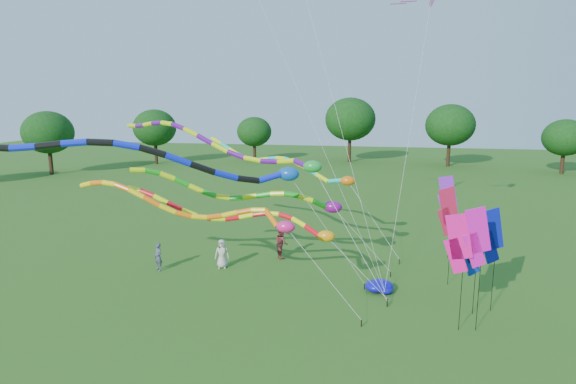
% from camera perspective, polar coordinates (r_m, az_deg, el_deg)
% --- Properties ---
extents(ground, '(160.00, 160.00, 0.00)m').
position_cam_1_polar(ground, '(20.37, 4.01, -16.10)').
color(ground, '#255917').
rests_on(ground, ground).
extents(tree_ring, '(118.58, 117.25, 9.46)m').
position_cam_1_polar(tree_ring, '(20.77, -1.39, 0.56)').
color(tree_ring, '#382314').
rests_on(tree_ring, ground).
extents(tube_kite_red, '(12.47, 1.11, 5.58)m').
position_cam_1_polar(tube_kite_red, '(23.02, -4.29, -3.19)').
color(tube_kite_red, black).
rests_on(tube_kite_red, ground).
extents(tube_kite_orange, '(12.39, 1.11, 6.30)m').
position_cam_1_polar(tube_kite_orange, '(20.78, -9.43, -2.13)').
color(tube_kite_orange, black).
rests_on(tube_kite_orange, ground).
extents(tube_kite_purple, '(15.57, 6.30, 8.72)m').
position_cam_1_polar(tube_kite_purple, '(25.40, -7.09, 5.43)').
color(tube_kite_purple, black).
rests_on(tube_kite_purple, ground).
extents(tube_kite_blue, '(16.58, 7.02, 8.58)m').
position_cam_1_polar(tube_kite_blue, '(21.08, -14.63, 3.63)').
color(tube_kite_blue, black).
rests_on(tube_kite_blue, ground).
extents(tube_kite_cyan, '(13.00, 6.00, 7.09)m').
position_cam_1_polar(tube_kite_cyan, '(30.60, 0.19, 3.20)').
color(tube_kite_cyan, black).
rests_on(tube_kite_cyan, ground).
extents(tube_kite_green, '(12.97, 2.77, 6.41)m').
position_cam_1_polar(tube_kite_green, '(24.70, -3.08, -0.41)').
color(tube_kite_green, black).
rests_on(tube_kite_green, ground).
extents(banner_pole_red, '(1.10, 0.51, 5.08)m').
position_cam_1_polar(banner_pole_red, '(24.94, 18.42, -2.24)').
color(banner_pole_red, black).
rests_on(banner_pole_red, ground).
extents(banner_pole_blue_b, '(1.11, 0.51, 4.73)m').
position_cam_1_polar(banner_pole_blue_b, '(22.54, 22.98, -4.84)').
color(banner_pole_blue_b, black).
rests_on(banner_pole_blue_b, ground).
extents(banner_pole_violet, '(1.15, 0.32, 4.95)m').
position_cam_1_polar(banner_pole_violet, '(29.42, 18.34, -0.55)').
color(banner_pole_violet, black).
rests_on(banner_pole_violet, ground).
extents(banner_pole_magenta_a, '(1.15, 0.33, 4.89)m').
position_cam_1_polar(banner_pole_magenta_a, '(20.26, 19.50, -5.81)').
color(banner_pole_magenta_a, black).
rests_on(banner_pole_magenta_a, ground).
extents(banner_pole_magenta_b, '(1.15, 0.34, 5.18)m').
position_cam_1_polar(banner_pole_magenta_b, '(20.31, 21.46, -5.09)').
color(banner_pole_magenta_b, black).
rests_on(banner_pole_magenta_b, ground).
extents(banner_pole_blue_a, '(1.09, 0.56, 4.29)m').
position_cam_1_polar(banner_pole_blue_a, '(22.03, 21.01, -6.21)').
color(banner_pole_blue_a, black).
rests_on(banner_pole_blue_a, ground).
extents(blue_nylon_heap, '(1.76, 1.41, 0.55)m').
position_cam_1_polar(blue_nylon_heap, '(24.31, 9.79, -10.96)').
color(blue_nylon_heap, '#0E0DB3').
rests_on(blue_nylon_heap, ground).
extents(person_a, '(0.89, 0.68, 1.63)m').
position_cam_1_polar(person_a, '(27.20, -7.83, -7.25)').
color(person_a, beige).
rests_on(person_a, ground).
extents(person_b, '(0.68, 0.63, 1.57)m').
position_cam_1_polar(person_b, '(27.48, -15.13, -7.41)').
color(person_b, '#434B5E').
rests_on(person_b, ground).
extents(person_c, '(1.01, 1.09, 1.79)m').
position_cam_1_polar(person_c, '(28.62, -0.77, -6.05)').
color(person_c, maroon).
rests_on(person_c, ground).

